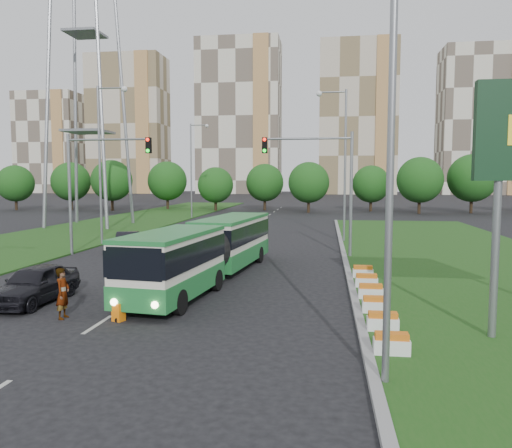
# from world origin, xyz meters

# --- Properties ---
(ground) EXTENTS (360.00, 360.00, 0.00)m
(ground) POSITION_xyz_m (0.00, 0.00, 0.00)
(ground) COLOR black
(ground) RESTS_ON ground
(grass_median) EXTENTS (14.00, 60.00, 0.15)m
(grass_median) POSITION_xyz_m (13.00, 8.00, 0.07)
(grass_median) COLOR #1C4B15
(grass_median) RESTS_ON ground
(median_kerb) EXTENTS (0.30, 60.00, 0.18)m
(median_kerb) POSITION_xyz_m (6.05, 8.00, 0.09)
(median_kerb) COLOR gray
(median_kerb) RESTS_ON ground
(left_verge) EXTENTS (12.00, 110.00, 0.10)m
(left_verge) POSITION_xyz_m (-18.00, 25.00, 0.05)
(left_verge) COLOR #1C4B15
(left_verge) RESTS_ON ground
(lane_markings) EXTENTS (0.20, 100.00, 0.01)m
(lane_markings) POSITION_xyz_m (-3.00, 20.00, 0.00)
(lane_markings) COLOR #A9A9A2
(lane_markings) RESTS_ON ground
(flower_planters) EXTENTS (1.10, 11.50, 0.60)m
(flower_planters) POSITION_xyz_m (6.70, -2.50, 0.45)
(flower_planters) COLOR white
(flower_planters) RESTS_ON grass_median
(traffic_mast_median) EXTENTS (5.76, 0.32, 8.00)m
(traffic_mast_median) POSITION_xyz_m (4.78, 10.00, 5.35)
(traffic_mast_median) COLOR gray
(traffic_mast_median) RESTS_ON ground
(traffic_mast_left) EXTENTS (5.76, 0.32, 8.00)m
(traffic_mast_left) POSITION_xyz_m (-10.38, 9.00, 5.35)
(traffic_mast_left) COLOR gray
(traffic_mast_left) RESTS_ON ground
(street_lamps) EXTENTS (36.00, 60.00, 12.00)m
(street_lamps) POSITION_xyz_m (-3.00, 10.00, 6.00)
(street_lamps) COLOR gray
(street_lamps) RESTS_ON ground
(transmission_pylon) EXTENTS (12.00, 12.00, 44.00)m
(transmission_pylon) POSITION_xyz_m (-20.00, 28.00, 22.00)
(transmission_pylon) COLOR gray
(transmission_pylon) RESTS_ON ground
(tree_line) EXTENTS (120.00, 8.00, 9.00)m
(tree_line) POSITION_xyz_m (10.00, 55.00, 4.50)
(tree_line) COLOR #174612
(tree_line) RESTS_ON ground
(apartment_tower_west) EXTENTS (26.00, 15.00, 48.00)m
(apartment_tower_west) POSITION_xyz_m (-65.00, 150.00, 24.00)
(apartment_tower_west) COLOR beige
(apartment_tower_west) RESTS_ON ground
(apartment_tower_cwest) EXTENTS (28.00, 15.00, 52.00)m
(apartment_tower_cwest) POSITION_xyz_m (-25.00, 150.00, 26.00)
(apartment_tower_cwest) COLOR beige
(apartment_tower_cwest) RESTS_ON ground
(apartment_tower_ceast) EXTENTS (25.00, 15.00, 50.00)m
(apartment_tower_ceast) POSITION_xyz_m (15.00, 150.00, 25.00)
(apartment_tower_ceast) COLOR beige
(apartment_tower_ceast) RESTS_ON ground
(apartment_tower_east) EXTENTS (27.00, 15.00, 47.00)m
(apartment_tower_east) POSITION_xyz_m (55.00, 150.00, 23.50)
(apartment_tower_east) COLOR beige
(apartment_tower_east) RESTS_ON ground
(midrise_west) EXTENTS (22.00, 14.00, 36.00)m
(midrise_west) POSITION_xyz_m (-95.00, 150.00, 18.00)
(midrise_west) COLOR beige
(midrise_west) RESTS_ON ground
(articulated_bus) EXTENTS (2.39, 15.36, 2.53)m
(articulated_bus) POSITION_xyz_m (-0.96, 1.96, 1.55)
(articulated_bus) COLOR silver
(articulated_bus) RESTS_ON ground
(car_left_near) EXTENTS (1.99, 4.65, 1.56)m
(car_left_near) POSITION_xyz_m (-6.92, -3.45, 0.78)
(car_left_near) COLOR black
(car_left_near) RESTS_ON ground
(car_left_far) EXTENTS (2.69, 4.48, 1.39)m
(car_left_far) POSITION_xyz_m (-8.72, 10.55, 0.70)
(car_left_far) COLOR black
(car_left_far) RESTS_ON ground
(pedestrian) EXTENTS (0.48, 0.70, 1.86)m
(pedestrian) POSITION_xyz_m (-4.57, -5.46, 0.93)
(pedestrian) COLOR gray
(pedestrian) RESTS_ON ground
(shopping_trolley) EXTENTS (0.39, 0.41, 0.66)m
(shopping_trolley) POSITION_xyz_m (-2.46, -5.50, 0.33)
(shopping_trolley) COLOR orange
(shopping_trolley) RESTS_ON ground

